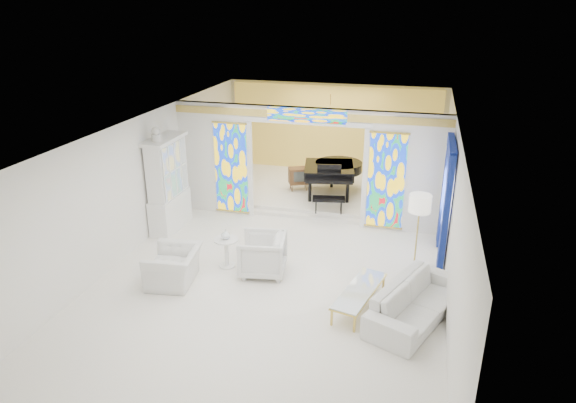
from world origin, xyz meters
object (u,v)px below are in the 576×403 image
(armchair_right, at_px, (262,254))
(sofa, at_px, (416,302))
(tv_console, at_px, (299,176))
(coffee_table, at_px, (360,291))
(china_cabinet, at_px, (168,185))
(grand_piano, at_px, (333,170))
(armchair_left, at_px, (174,266))

(armchair_right, xyz_separation_m, sofa, (3.21, -0.89, -0.09))
(tv_console, bearing_deg, coffee_table, -89.34)
(china_cabinet, height_order, coffee_table, china_cabinet)
(coffee_table, distance_m, grand_piano, 5.77)
(china_cabinet, relative_size, armchair_left, 2.43)
(armchair_right, relative_size, sofa, 0.40)
(armchair_left, bearing_deg, sofa, 81.46)
(coffee_table, bearing_deg, grand_piano, 105.27)
(grand_piano, bearing_deg, armchair_left, -123.06)
(sofa, relative_size, tv_console, 3.48)
(coffee_table, bearing_deg, armchair_right, 160.21)
(coffee_table, height_order, tv_console, tv_console)
(armchair_right, distance_m, coffee_table, 2.30)
(coffee_table, bearing_deg, armchair_left, -179.13)
(china_cabinet, xyz_separation_m, armchair_left, (1.32, -2.46, -0.81))
(armchair_right, distance_m, tv_console, 4.77)
(china_cabinet, xyz_separation_m, coffee_table, (5.12, -2.40, -0.82))
(armchair_right, xyz_separation_m, grand_piano, (0.65, 4.76, 0.45))
(armchair_right, height_order, tv_console, armchair_right)
(sofa, height_order, tv_console, tv_console)
(coffee_table, height_order, grand_piano, grand_piano)
(armchair_left, relative_size, coffee_table, 0.63)
(coffee_table, xyz_separation_m, tv_console, (-2.54, 5.53, 0.27))
(armchair_right, bearing_deg, tv_console, 175.71)
(sofa, distance_m, tv_console, 6.68)
(grand_piano, relative_size, tv_console, 4.11)
(china_cabinet, bearing_deg, armchair_left, -61.81)
(armchair_left, height_order, coffee_table, armchair_left)
(armchair_left, height_order, grand_piano, grand_piano)
(tv_console, bearing_deg, grand_piano, -23.29)
(armchair_right, relative_size, tv_console, 1.40)
(china_cabinet, distance_m, armchair_left, 2.91)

